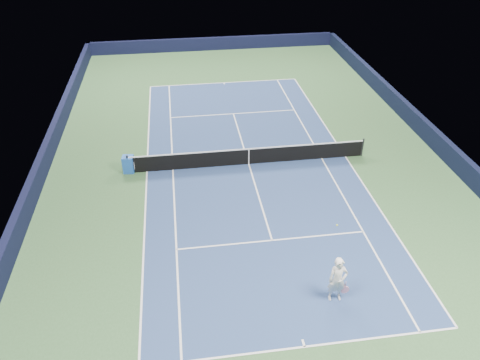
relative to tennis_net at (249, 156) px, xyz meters
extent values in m
plane|color=#32572F|center=(0.00, 0.00, -0.50)|extent=(40.00, 40.00, 0.00)
cube|color=black|center=(0.00, 19.82, 0.05)|extent=(22.00, 0.35, 1.10)
cube|color=black|center=(10.82, 0.00, 0.05)|extent=(0.35, 40.00, 1.10)
cube|color=black|center=(-10.82, 0.00, 0.05)|extent=(0.35, 40.00, 1.10)
cube|color=navy|center=(0.00, 0.00, -0.50)|extent=(10.97, 23.77, 0.01)
cube|color=white|center=(0.00, 11.88, -0.50)|extent=(10.97, 0.08, 0.00)
cube|color=white|center=(0.00, -11.88, -0.50)|extent=(10.97, 0.08, 0.00)
cube|color=white|center=(5.49, 0.00, -0.50)|extent=(0.08, 23.77, 0.00)
cube|color=white|center=(-5.49, 0.00, -0.50)|extent=(0.08, 23.77, 0.00)
cube|color=white|center=(4.12, 0.00, -0.50)|extent=(0.08, 23.77, 0.00)
cube|color=white|center=(-4.12, 0.00, -0.50)|extent=(0.08, 23.77, 0.00)
cube|color=white|center=(0.00, 6.40, -0.50)|extent=(8.23, 0.08, 0.00)
cube|color=white|center=(0.00, -6.40, -0.50)|extent=(8.23, 0.08, 0.00)
cube|color=white|center=(0.00, 0.00, -0.50)|extent=(0.08, 12.80, 0.00)
cube|color=white|center=(0.00, 11.73, -0.50)|extent=(0.08, 0.30, 0.00)
cube|color=white|center=(0.00, -11.73, -0.50)|extent=(0.08, 0.30, 0.00)
cylinder|color=black|center=(-6.40, 0.00, 0.03)|extent=(0.10, 0.10, 1.07)
cylinder|color=black|center=(6.40, 0.00, 0.03)|extent=(0.10, 0.10, 1.07)
cube|color=black|center=(0.00, 0.00, -0.05)|extent=(12.80, 0.03, 0.91)
cube|color=white|center=(0.00, 0.00, 0.44)|extent=(12.80, 0.04, 0.06)
cube|color=white|center=(0.00, 0.00, -0.05)|extent=(0.05, 0.04, 0.91)
cube|color=blue|center=(-6.40, 0.14, -0.04)|extent=(0.62, 0.57, 0.92)
cube|color=silver|center=(-6.11, 0.14, -0.05)|extent=(0.06, 0.41, 0.41)
imported|color=white|center=(1.66, -9.96, 0.47)|extent=(0.73, 0.50, 1.93)
cylinder|color=#C37E9C|center=(1.98, -10.01, 0.20)|extent=(0.03, 0.03, 0.32)
cylinder|color=black|center=(1.98, -10.01, -0.04)|extent=(0.32, 0.03, 0.32)
cylinder|color=pink|center=(1.98, -10.01, -0.04)|extent=(0.34, 0.03, 0.34)
sphere|color=#CDDA2E|center=(1.76, -8.96, 2.19)|extent=(0.07, 0.07, 0.07)
camera|label=1|loc=(-3.57, -21.46, 12.82)|focal=35.00mm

